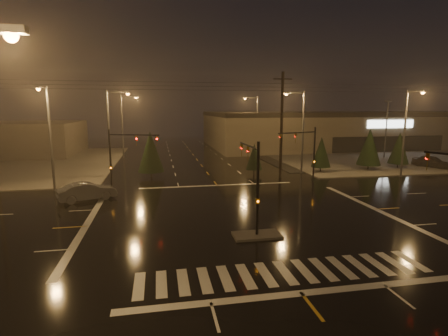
# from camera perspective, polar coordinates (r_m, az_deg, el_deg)

# --- Properties ---
(ground) EXTENTS (140.00, 140.00, 0.00)m
(ground) POSITION_cam_1_polar(r_m,az_deg,el_deg) (26.16, 2.95, -8.02)
(ground) COLOR black
(ground) RESTS_ON ground
(sidewalk_ne) EXTENTS (36.00, 36.00, 0.12)m
(sidewalk_ne) POSITION_cam_1_polar(r_m,az_deg,el_deg) (65.52, 22.65, 2.04)
(sidewalk_ne) COLOR #4E4B45
(sidewalk_ne) RESTS_ON ground
(median_island) EXTENTS (3.00, 1.60, 0.15)m
(median_island) POSITION_cam_1_polar(r_m,az_deg,el_deg) (22.49, 5.40, -10.86)
(median_island) COLOR #4E4B45
(median_island) RESTS_ON ground
(crosswalk) EXTENTS (15.00, 2.60, 0.01)m
(crosswalk) POSITION_cam_1_polar(r_m,az_deg,el_deg) (18.16, 9.95, -16.43)
(crosswalk) COLOR beige
(crosswalk) RESTS_ON ground
(stop_bar_near) EXTENTS (16.00, 0.50, 0.01)m
(stop_bar_near) POSITION_cam_1_polar(r_m,az_deg,el_deg) (16.52, 12.53, -19.33)
(stop_bar_near) COLOR beige
(stop_bar_near) RESTS_ON ground
(stop_bar_far) EXTENTS (16.00, 0.50, 0.01)m
(stop_bar_far) POSITION_cam_1_polar(r_m,az_deg,el_deg) (36.58, -1.13, -2.85)
(stop_bar_far) COLOR beige
(stop_bar_far) RESTS_ON ground
(parking_lot) EXTENTS (50.00, 24.00, 0.08)m
(parking_lot) POSITION_cam_1_polar(r_m,az_deg,el_deg) (66.82, 27.17, 1.84)
(parking_lot) COLOR black
(parking_lot) RESTS_ON ground
(retail_building) EXTENTS (60.20, 28.30, 7.20)m
(retail_building) POSITION_cam_1_polar(r_m,az_deg,el_deg) (81.36, 19.61, 6.26)
(retail_building) COLOR brown
(retail_building) RESTS_ON ground
(signal_mast_median) EXTENTS (0.25, 4.59, 6.00)m
(signal_mast_median) POSITION_cam_1_polar(r_m,az_deg,el_deg) (22.35, 4.89, -1.18)
(signal_mast_median) COLOR black
(signal_mast_median) RESTS_ON ground
(signal_mast_ne) EXTENTS (4.84, 1.86, 6.00)m
(signal_mast_ne) POSITION_cam_1_polar(r_m,az_deg,el_deg) (37.88, 13.41, 3.13)
(signal_mast_ne) COLOR black
(signal_mast_ne) RESTS_ON ground
(signal_mast_nw) EXTENTS (4.84, 1.86, 6.00)m
(signal_mast_nw) POSITION_cam_1_polar(r_m,az_deg,el_deg) (34.77, -16.54, 2.43)
(signal_mast_nw) COLOR black
(signal_mast_nw) RESTS_ON ground
(streetlight_1) EXTENTS (2.77, 0.32, 10.00)m
(streetlight_1) POSITION_cam_1_polar(r_m,az_deg,el_deg) (42.58, -17.91, 6.35)
(streetlight_1) COLOR #38383A
(streetlight_1) RESTS_ON ground
(streetlight_2) EXTENTS (2.77, 0.32, 10.00)m
(streetlight_2) POSITION_cam_1_polar(r_m,az_deg,el_deg) (58.48, -16.00, 7.23)
(streetlight_2) COLOR #38383A
(streetlight_2) RESTS_ON ground
(streetlight_3) EXTENTS (2.77, 0.32, 10.00)m
(streetlight_3) POSITION_cam_1_polar(r_m,az_deg,el_deg) (43.75, 12.41, 6.67)
(streetlight_3) COLOR #38383A
(streetlight_3) RESTS_ON ground
(streetlight_4) EXTENTS (2.77, 0.32, 10.00)m
(streetlight_4) POSITION_cam_1_polar(r_m,az_deg,el_deg) (62.63, 5.19, 7.71)
(streetlight_4) COLOR #38383A
(streetlight_4) RESTS_ON ground
(streetlight_5) EXTENTS (0.32, 2.77, 10.00)m
(streetlight_5) POSITION_cam_1_polar(r_m,az_deg,el_deg) (36.85, -26.68, 5.33)
(streetlight_5) COLOR #38383A
(streetlight_5) RESTS_ON ground
(streetlight_6) EXTENTS (0.32, 2.77, 10.00)m
(streetlight_6) POSITION_cam_1_polar(r_m,az_deg,el_deg) (45.14, 27.68, 5.88)
(streetlight_6) COLOR #38383A
(streetlight_6) RESTS_ON ground
(utility_pole_1) EXTENTS (2.20, 0.32, 12.00)m
(utility_pole_1) POSITION_cam_1_polar(r_m,az_deg,el_deg) (40.71, 9.38, 7.01)
(utility_pole_1) COLOR black
(utility_pole_1) RESTS_ON ground
(conifer_0) EXTENTS (2.42, 2.42, 4.48)m
(conifer_0) POSITION_cam_1_polar(r_m,az_deg,el_deg) (45.28, 15.60, 2.54)
(conifer_0) COLOR black
(conifer_0) RESTS_ON ground
(conifer_1) EXTENTS (3.04, 3.04, 5.45)m
(conifer_1) POSITION_cam_1_polar(r_m,az_deg,el_deg) (49.02, 22.65, 3.25)
(conifer_1) COLOR black
(conifer_1) RESTS_ON ground
(conifer_2) EXTENTS (2.64, 2.64, 4.83)m
(conifer_2) POSITION_cam_1_polar(r_m,az_deg,el_deg) (51.85, 26.68, 2.93)
(conifer_2) COLOR black
(conifer_2) RESTS_ON ground
(conifer_3) EXTENTS (2.99, 2.99, 5.37)m
(conifer_3) POSITION_cam_1_polar(r_m,az_deg,el_deg) (41.17, -11.89, 2.64)
(conifer_3) COLOR black
(conifer_3) RESTS_ON ground
(conifer_4) EXTENTS (1.98, 1.98, 3.79)m
(conifer_4) POSITION_cam_1_polar(r_m,az_deg,el_deg) (42.07, 4.95, 1.87)
(conifer_4) COLOR black
(conifer_4) RESTS_ON ground
(car_parked) EXTENTS (3.72, 5.20, 1.65)m
(car_parked) POSITION_cam_1_polar(r_m,az_deg,el_deg) (55.07, 30.80, 0.89)
(car_parked) COLOR black
(car_parked) RESTS_ON ground
(car_crossing) EXTENTS (5.14, 3.49, 1.60)m
(car_crossing) POSITION_cam_1_polar(r_m,az_deg,el_deg) (32.83, -21.48, -3.57)
(car_crossing) COLOR #5B5E63
(car_crossing) RESTS_ON ground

